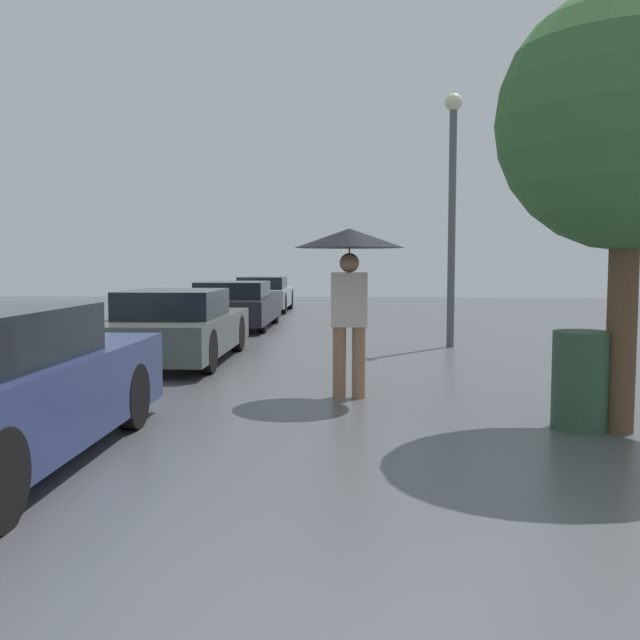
# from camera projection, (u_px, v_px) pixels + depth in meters

# --- Properties ---
(pedestrian) EXTENTS (1.27, 1.27, 1.98)m
(pedestrian) POSITION_uv_depth(u_px,v_px,m) (349.00, 258.00, 8.26)
(pedestrian) COLOR #9E7051
(pedestrian) RESTS_ON ground_plane
(parked_car_second) EXTENTS (1.71, 4.22, 1.15)m
(parked_car_second) POSITION_uv_depth(u_px,v_px,m) (177.00, 327.00, 11.45)
(parked_car_second) COLOR #4C514C
(parked_car_second) RESTS_ON ground_plane
(parked_car_third) EXTENTS (1.86, 4.20, 1.13)m
(parked_car_third) POSITION_uv_depth(u_px,v_px,m) (235.00, 305.00, 17.36)
(parked_car_third) COLOR black
(parked_car_third) RESTS_ON ground_plane
(parked_car_farthest) EXTENTS (1.70, 3.88, 1.12)m
(parked_car_farthest) POSITION_uv_depth(u_px,v_px,m) (263.00, 295.00, 23.24)
(parked_car_farthest) COLOR #9EA3A8
(parked_car_farthest) RESTS_ON ground_plane
(tree) EXTENTS (2.39, 2.39, 4.09)m
(tree) POSITION_uv_depth(u_px,v_px,m) (629.00, 121.00, 6.47)
(tree) COLOR brown
(tree) RESTS_ON ground_plane
(street_lamp) EXTENTS (0.33, 0.33, 4.69)m
(street_lamp) POSITION_uv_depth(u_px,v_px,m) (452.00, 193.00, 13.20)
(street_lamp) COLOR #515456
(street_lamp) RESTS_ON ground_plane
(trash_bin) EXTENTS (0.53, 0.53, 0.94)m
(trash_bin) POSITION_uv_depth(u_px,v_px,m) (581.00, 380.00, 6.79)
(trash_bin) COLOR #2D4C33
(trash_bin) RESTS_ON ground_plane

